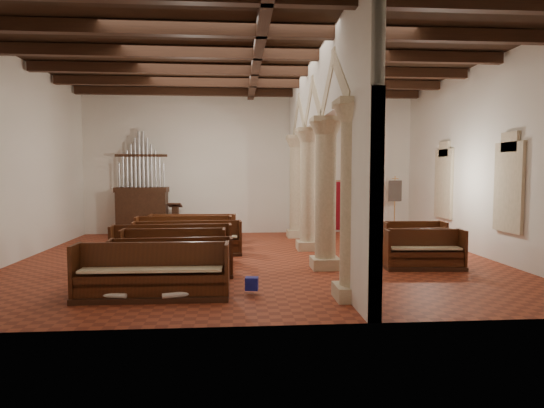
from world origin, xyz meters
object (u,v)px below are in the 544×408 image
(aisle_pew_0, at_px, (424,256))
(lectern, at_px, (176,222))
(pipe_organ, at_px, (142,202))
(processional_banner, at_px, (394,216))
(nave_pew_0, at_px, (152,281))

(aisle_pew_0, bearing_deg, lectern, 140.17)
(pipe_organ, xyz_separation_m, lectern, (1.35, -0.02, -0.81))
(pipe_organ, xyz_separation_m, processional_banner, (10.47, -0.60, -0.56))
(nave_pew_0, height_order, aisle_pew_0, nave_pew_0)
(lectern, relative_size, processional_banner, 0.56)
(lectern, bearing_deg, nave_pew_0, -79.21)
(lectern, distance_m, processional_banner, 9.15)
(pipe_organ, distance_m, nave_pew_0, 9.96)
(lectern, relative_size, aisle_pew_0, 0.63)
(pipe_organ, xyz_separation_m, aisle_pew_0, (8.95, -7.27, -1.01))
(aisle_pew_0, bearing_deg, nave_pew_0, -156.70)
(processional_banner, height_order, aisle_pew_0, processional_banner)
(lectern, height_order, processional_banner, processional_banner)
(lectern, distance_m, aisle_pew_0, 10.51)
(pipe_organ, relative_size, nave_pew_0, 1.39)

